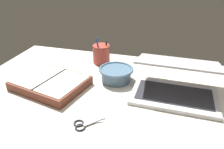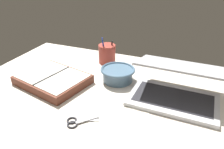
{
  "view_description": "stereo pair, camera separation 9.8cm",
  "coord_description": "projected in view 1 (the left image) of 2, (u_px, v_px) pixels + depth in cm",
  "views": [
    {
      "loc": [
        19.82,
        -72.74,
        55.08
      ],
      "look_at": [
        -3.44,
        10.67,
        9.0
      ],
      "focal_mm": 35.0,
      "sensor_mm": 36.0,
      "label": 1
    },
    {
      "loc": [
        29.09,
        -69.57,
        55.08
      ],
      "look_at": [
        -3.44,
        10.67,
        9.0
      ],
      "focal_mm": 35.0,
      "sensor_mm": 36.0,
      "label": 2
    }
  ],
  "objects": [
    {
      "name": "scissors",
      "position": [
        83.0,
        124.0,
        0.79
      ],
      "size": [
        11.51,
        9.82,
        0.8
      ],
      "rotation": [
        0.0,
        0.0,
        0.62
      ],
      "color": "#B7B7BC",
      "rests_on": "desk_top"
    },
    {
      "name": "paper_sheet_front",
      "position": [
        128.0,
        127.0,
        0.78
      ],
      "size": [
        25.04,
        30.92,
        0.16
      ],
      "primitive_type": "cube",
      "rotation": [
        0.0,
        0.0,
        0.2
      ],
      "color": "silver",
      "rests_on": "desk_top"
    },
    {
      "name": "desk_top",
      "position": [
        113.0,
        104.0,
        0.92
      ],
      "size": [
        140.0,
        100.0,
        2.0
      ],
      "primitive_type": "cube",
      "color": "beige",
      "rests_on": "ground"
    },
    {
      "name": "bowl",
      "position": [
        116.0,
        74.0,
        1.06
      ],
      "size": [
        16.88,
        16.88,
        6.61
      ],
      "color": "slate",
      "rests_on": "desk_top"
    },
    {
      "name": "planner",
      "position": [
        51.0,
        83.0,
        1.01
      ],
      "size": [
        35.74,
        30.27,
        4.43
      ],
      "rotation": [
        0.0,
        0.0,
        -0.22
      ],
      "color": "brown",
      "rests_on": "desk_top"
    },
    {
      "name": "pen_cup",
      "position": [
        101.0,
        54.0,
        1.23
      ],
      "size": [
        9.6,
        9.6,
        15.42
      ],
      "color": "#9E382D",
      "rests_on": "desk_top"
    },
    {
      "name": "laptop",
      "position": [
        175.0,
        84.0,
        0.94
      ],
      "size": [
        36.62,
        32.04,
        15.56
      ],
      "rotation": [
        0.0,
        0.0,
        -0.03
      ],
      "color": "#B7B7BC",
      "rests_on": "desk_top"
    }
  ]
}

